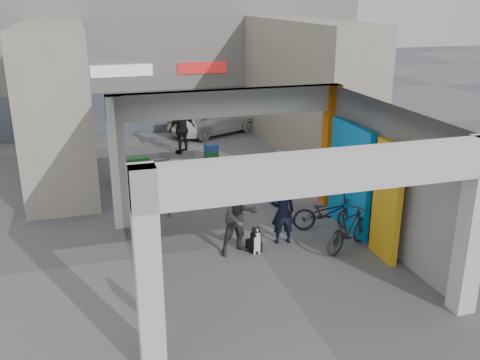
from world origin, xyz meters
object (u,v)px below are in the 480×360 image
object	(u,v)px
produce_stand	(134,174)
bicycle_rear	(349,229)
man_crates	(182,129)
man_back_turned	(240,216)
man_with_dog	(283,212)
cafe_set	(173,172)
man_elderly	(279,177)
white_van	(214,118)
bicycle_front	(327,213)
border_collie	(255,241)

from	to	relation	value
produce_stand	bicycle_rear	bearing A→B (deg)	-30.11
man_crates	produce_stand	bearing A→B (deg)	32.51
man_back_turned	produce_stand	bearing A→B (deg)	97.23
produce_stand	man_back_turned	distance (m)	6.09
produce_stand	man_with_dog	distance (m)	6.33
cafe_set	man_elderly	size ratio (longest dim) A/B	0.90
bicycle_rear	white_van	xyz separation A→B (m)	(-0.35, 12.02, 0.19)
man_crates	bicycle_rear	distance (m)	9.64
produce_stand	man_elderly	world-z (taller)	man_elderly
produce_stand	bicycle_front	distance (m)	6.77
man_crates	bicycle_rear	world-z (taller)	man_crates
man_back_turned	man_crates	distance (m)	8.80
man_back_turned	man_crates	size ratio (longest dim) A/B	0.97
man_crates	bicycle_front	distance (m)	8.47
produce_stand	man_back_turned	bearing A→B (deg)	-47.27
bicycle_front	white_van	size ratio (longest dim) A/B	0.43
bicycle_front	bicycle_rear	bearing A→B (deg)	-166.54
man_with_dog	bicycle_rear	bearing A→B (deg)	154.05
bicycle_rear	bicycle_front	bearing A→B (deg)	-27.01
produce_stand	border_collie	xyz separation A→B (m)	(2.23, -5.85, -0.05)
man_with_dog	man_elderly	bearing A→B (deg)	-104.91
man_with_dog	white_van	world-z (taller)	man_with_dog
cafe_set	bicycle_rear	world-z (taller)	bicycle_rear
bicycle_front	man_elderly	bearing A→B (deg)	27.09
man_elderly	man_with_dog	bearing A→B (deg)	-105.87
cafe_set	man_crates	xyz separation A→B (m)	(0.92, 3.16, 0.66)
cafe_set	white_van	distance (m)	6.50
man_elderly	white_van	size ratio (longest dim) A/B	0.39
produce_stand	man_crates	world-z (taller)	man_crates
man_with_dog	man_back_turned	xyz separation A→B (m)	(-1.18, -0.24, 0.13)
produce_stand	man_elderly	distance (m)	4.96
cafe_set	man_back_turned	distance (m)	5.70
cafe_set	bicycle_front	xyz separation A→B (m)	(3.17, -4.98, 0.15)
man_crates	border_collie	bearing A→B (deg)	68.53
produce_stand	bicycle_front	xyz separation A→B (m)	(4.43, -5.12, 0.14)
produce_stand	man_back_turned	world-z (taller)	man_back_turned
produce_stand	bicycle_front	size ratio (longest dim) A/B	0.71
man_crates	bicycle_rear	xyz separation A→B (m)	(2.28, -9.35, -0.46)
man_back_turned	bicycle_front	bearing A→B (deg)	3.38
man_with_dog	bicycle_rear	distance (m)	1.64
man_with_dog	man_back_turned	world-z (taller)	man_back_turned
border_collie	bicycle_front	size ratio (longest dim) A/B	0.40
man_back_turned	bicycle_front	distance (m)	2.68
man_back_turned	white_van	xyz separation A→B (m)	(2.24, 11.46, -0.24)
white_van	man_with_dog	bearing A→B (deg)	150.92
border_collie	man_with_dog	size ratio (longest dim) A/B	0.44
man_with_dog	man_elderly	distance (m)	2.63
bicycle_rear	man_back_turned	bearing A→B (deg)	49.75
produce_stand	white_van	world-z (taller)	white_van
border_collie	bicycle_front	bearing A→B (deg)	3.63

